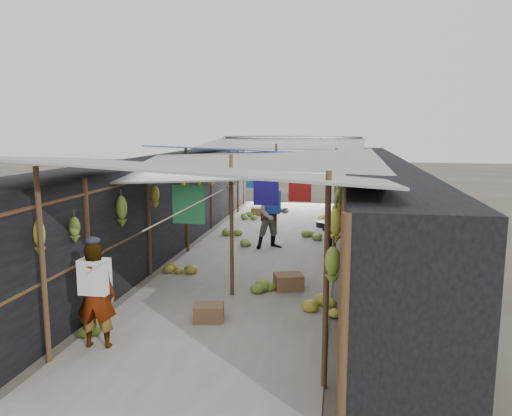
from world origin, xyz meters
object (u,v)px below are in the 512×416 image
Objects in this scene: vendor_elderly at (96,296)px; vendor_seated at (330,245)px; crate_near at (209,313)px; shopper_blue at (272,215)px; black_basin at (326,224)px.

vendor_seated is (3.08, 4.90, -0.30)m from vendor_elderly.
crate_near is 0.51× the size of vendor_seated.
vendor_elderly is 6.38m from shopper_blue.
shopper_blue is 2.00m from vendor_seated.
vendor_elderly is at bearing -41.73° from vendor_seated.
crate_near is 5.05m from shopper_blue.
black_basin is (1.57, 8.00, -0.05)m from crate_near.
shopper_blue is (1.60, 6.18, 0.12)m from vendor_elderly.
vendor_elderly reaches higher than crate_near.
black_basin is 4.31m from vendor_seated.
shopper_blue reaches higher than vendor_elderly.
vendor_seated is (1.80, 3.71, 0.32)m from crate_near.
vendor_elderly reaches higher than vendor_seated.
vendor_seated is at bearing 53.49° from crate_near.
crate_near is at bearing -101.11° from black_basin.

